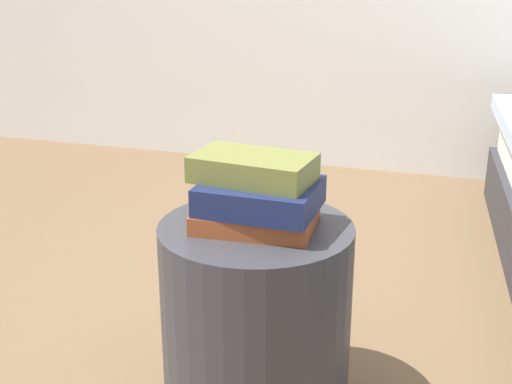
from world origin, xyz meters
TOP-DOWN VIEW (x-y plane):
  - side_table at (0.00, 0.00)m, footprint 0.44×0.44m
  - book_rust at (-0.00, 0.00)m, footprint 0.27×0.20m
  - book_navy at (0.01, -0.00)m, footprint 0.25×0.21m
  - book_olive at (-0.01, 0.01)m, footprint 0.27×0.18m

SIDE VIEW (x-z plane):
  - side_table at x=0.00m, z-range 0.00..0.46m
  - book_rust at x=0.00m, z-range 0.46..0.50m
  - book_navy at x=0.01m, z-range 0.50..0.57m
  - book_olive at x=-0.01m, z-range 0.57..0.62m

